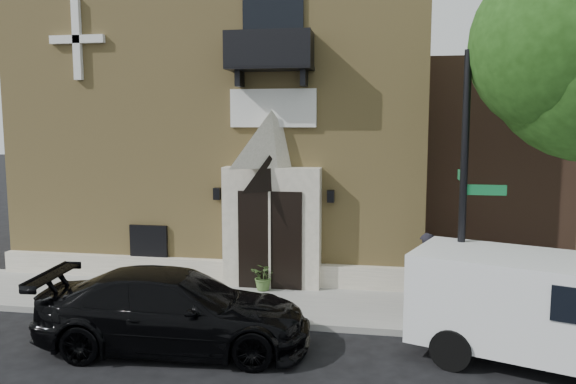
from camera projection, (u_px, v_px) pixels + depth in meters
name	position (u px, v px, depth m)	size (l,w,h in m)	color
ground	(292.00, 330.00, 12.31)	(120.00, 120.00, 0.00)	black
sidewalk	(343.00, 307.00, 13.60)	(42.00, 3.00, 0.15)	gray
church	(246.00, 119.00, 20.03)	(12.20, 11.01, 9.30)	tan
black_sedan	(175.00, 310.00, 11.23)	(2.21, 5.44, 1.58)	black
cargo_van	(567.00, 310.00, 10.13)	(5.42, 3.63, 2.06)	white
street_sign	(464.00, 193.00, 11.54)	(0.93, 0.93, 5.82)	black
fire_hydrant	(502.00, 311.00, 11.82)	(0.50, 0.40, 0.88)	#A80D00
dumpster	(555.00, 297.00, 11.94)	(2.25, 1.50, 1.37)	#0E351B
planter	(264.00, 277.00, 14.68)	(0.66, 0.57, 0.74)	#4D6F35
pedestrian_near	(425.00, 271.00, 13.18)	(0.66, 0.44, 1.82)	black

